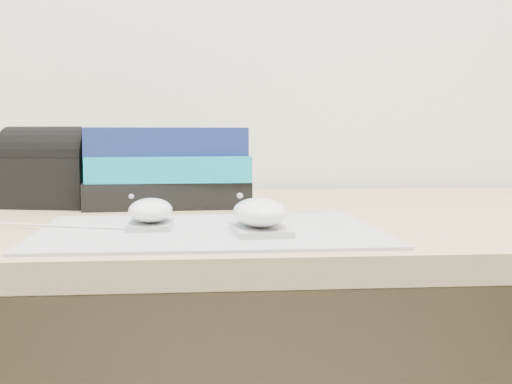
{
  "coord_description": "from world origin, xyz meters",
  "views": [
    {
      "loc": [
        -0.13,
        0.55,
        0.84
      ],
      "look_at": [
        -0.04,
        1.43,
        0.77
      ],
      "focal_mm": 50.0,
      "sensor_mm": 36.0,
      "label": 1
    }
  ],
  "objects": [
    {
      "name": "usb_cable",
      "position": [
        -0.29,
        1.4,
        0.73
      ],
      "size": [
        0.2,
        0.08,
        0.0
      ],
      "primitive_type": "cylinder",
      "rotation": [
        0.0,
        1.57,
        -0.37
      ],
      "color": "white",
      "rests_on": "mousepad"
    },
    {
      "name": "mouse_rear",
      "position": [
        -0.17,
        1.38,
        0.75
      ],
      "size": [
        0.05,
        0.09,
        0.04
      ],
      "color": "#A8A7AA",
      "rests_on": "mousepad"
    },
    {
      "name": "pouch",
      "position": [
        -0.34,
        1.66,
        0.79
      ],
      "size": [
        0.15,
        0.12,
        0.12
      ],
      "color": "black",
      "rests_on": "desk"
    },
    {
      "name": "book_stack",
      "position": [
        -0.16,
        1.68,
        0.79
      ],
      "size": [
        0.26,
        0.22,
        0.12
      ],
      "color": "black",
      "rests_on": "desk"
    },
    {
      "name": "mousepad",
      "position": [
        -0.1,
        1.36,
        0.73
      ],
      "size": [
        0.39,
        0.3,
        0.0
      ],
      "primitive_type": "cube",
      "rotation": [
        0.0,
        0.0,
        0.0
      ],
      "color": "gray",
      "rests_on": "desk"
    },
    {
      "name": "mouse_front",
      "position": [
        -0.05,
        1.32,
        0.75
      ],
      "size": [
        0.07,
        0.11,
        0.04
      ],
      "color": "#ACACAE",
      "rests_on": "mousepad"
    },
    {
      "name": "desk",
      "position": [
        0.0,
        1.64,
        0.5
      ],
      "size": [
        1.6,
        0.8,
        0.73
      ],
      "color": "tan",
      "rests_on": "ground"
    }
  ]
}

